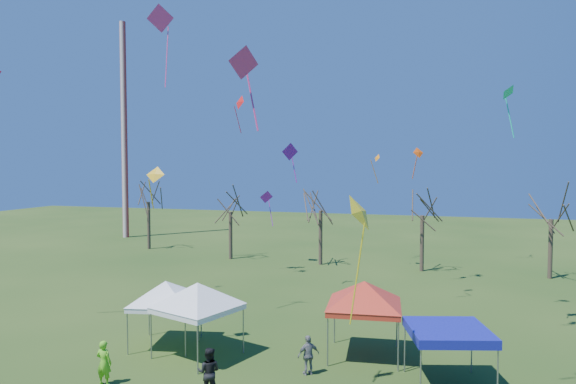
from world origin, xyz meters
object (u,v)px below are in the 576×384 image
object	(u,v)px
tree_1	(230,195)
person_dark	(209,372)
tent_white_west	(166,285)
tree_2	(321,191)
person_grey	(308,355)
tent_red	(364,286)
tree_0	(148,185)
tent_white_mid	(198,288)
tent_blue	(448,332)
tree_4	(552,198)
tree_3	(423,196)
person_green	(104,363)
radio_mast	(124,131)

from	to	relation	value
tree_1	person_dark	xyz separation A→B (m)	(10.00, -25.84, -4.88)
tent_white_west	tree_2	bearing A→B (deg)	82.94
person_grey	tent_red	bearing A→B (deg)	-163.32
tree_0	tree_2	size ratio (longest dim) A/B	1.03
tent_white_mid	tent_blue	world-z (taller)	tent_white_mid
tent_white_west	tent_red	world-z (taller)	tent_red
tree_1	tree_4	distance (m)	26.13
tent_white_mid	tent_blue	distance (m)	10.69
tree_0	tree_3	size ratio (longest dim) A/B	1.07
tree_3	person_green	size ratio (longest dim) A/B	4.52
tree_4	person_dark	bearing A→B (deg)	-122.62
tree_1	person_grey	bearing A→B (deg)	-60.33
tent_white_west	person_dark	xyz separation A→B (m)	(4.23, -4.31, -1.96)
tree_4	tent_white_west	world-z (taller)	tree_4
tree_4	tree_1	bearing A→B (deg)	178.58
tree_2	tent_blue	xyz separation A→B (m)	(10.07, -22.22, -4.17)
tree_2	tent_white_west	xyz separation A→B (m)	(-2.63, -21.26, -3.42)
tent_white_mid	tent_red	bearing A→B (deg)	16.50
tent_white_mid	tent_red	distance (m)	7.41
radio_mast	person_dark	bearing A→B (deg)	-52.27
person_green	radio_mast	bearing A→B (deg)	-57.65
tent_blue	person_dark	bearing A→B (deg)	-158.39
tent_white_west	tree_4	bearing A→B (deg)	45.74
tent_white_west	person_dark	size ratio (longest dim) A/B	2.18
tree_2	tree_3	world-z (taller)	tree_2
tree_1	tent_white_mid	size ratio (longest dim) A/B	1.84
radio_mast	tent_white_mid	bearing A→B (deg)	-51.67
tree_0	person_dark	bearing A→B (deg)	-54.90
tree_2	tent_white_west	bearing A→B (deg)	-97.06
tree_2	tent_blue	world-z (taller)	tree_2
tree_0	radio_mast	bearing A→B (deg)	137.23
tree_2	person_dark	xyz separation A→B (m)	(1.60, -25.57, -5.38)
tree_1	person_grey	distance (m)	26.82
tree_1	tent_red	world-z (taller)	tree_1
radio_mast	person_dark	distance (m)	45.98
tree_4	tent_blue	size ratio (longest dim) A/B	2.18
tent_white_west	tent_red	bearing A→B (deg)	8.07
tent_red	person_grey	distance (m)	4.02
tree_4	person_grey	distance (m)	26.34
tree_0	tent_white_west	distance (m)	29.21
radio_mast	tree_1	world-z (taller)	radio_mast
tree_2	tent_white_mid	distance (m)	22.31
radio_mast	person_green	world-z (taller)	radio_mast
tent_white_mid	tent_blue	bearing A→B (deg)	-0.79
tree_1	person_dark	size ratio (longest dim) A/B	4.15
tree_4	tent_white_west	bearing A→B (deg)	-134.26
tree_2	tent_red	world-z (taller)	tree_2
radio_mast	tent_white_west	xyz separation A→B (m)	(23.00, -30.89, -9.63)
tree_1	tree_2	xyz separation A→B (m)	(8.40, -0.27, 0.50)
tree_4	radio_mast	bearing A→B (deg)	167.01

